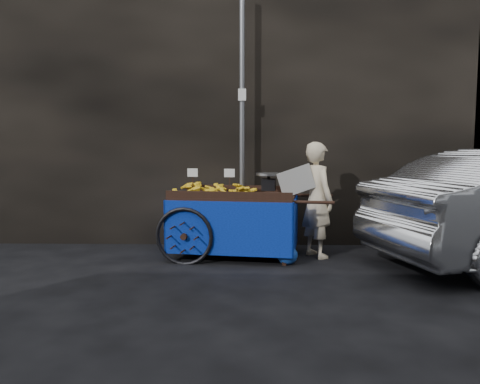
{
  "coord_description": "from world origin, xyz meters",
  "views": [
    {
      "loc": [
        0.42,
        -5.98,
        1.64
      ],
      "look_at": [
        0.28,
        0.5,
        0.98
      ],
      "focal_mm": 35.0,
      "sensor_mm": 36.0,
      "label": 1
    }
  ],
  "objects": [
    {
      "name": "building_wall",
      "position": [
        0.39,
        2.6,
        2.5
      ],
      "size": [
        13.5,
        2.0,
        5.0
      ],
      "color": "black",
      "rests_on": "ground"
    },
    {
      "name": "plastic_bag",
      "position": [
        0.94,
        0.33,
        0.13
      ],
      "size": [
        0.28,
        0.23,
        0.26
      ],
      "primitive_type": "ellipsoid",
      "color": "#1745AF",
      "rests_on": "ground"
    },
    {
      "name": "ground",
      "position": [
        0.0,
        0.0,
        0.0
      ],
      "size": [
        80.0,
        80.0,
        0.0
      ],
      "primitive_type": "plane",
      "color": "black",
      "rests_on": "ground"
    },
    {
      "name": "street_pole",
      "position": [
        0.3,
        1.3,
        2.01
      ],
      "size": [
        0.12,
        0.1,
        4.0
      ],
      "color": "slate",
      "rests_on": "ground"
    },
    {
      "name": "vendor",
      "position": [
        1.4,
        0.81,
        0.84
      ],
      "size": [
        0.93,
        0.73,
        1.68
      ],
      "rotation": [
        0.0,
        0.0,
        2.09
      ],
      "color": "beige",
      "rests_on": "ground"
    },
    {
      "name": "banana_cart",
      "position": [
        0.14,
        0.84,
        0.82
      ],
      "size": [
        2.57,
        1.45,
        1.32
      ],
      "rotation": [
        0.0,
        0.0,
        -0.15
      ],
      "color": "black",
      "rests_on": "ground"
    }
  ]
}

